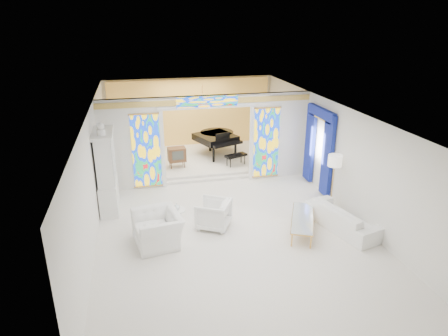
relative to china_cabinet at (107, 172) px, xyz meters
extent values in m
plane|color=silver|center=(3.22, -0.60, -1.17)|extent=(12.00, 12.00, 0.00)
cube|color=silver|center=(3.22, -0.60, 1.83)|extent=(7.00, 12.00, 0.02)
cube|color=silver|center=(3.22, 5.40, 0.33)|extent=(7.00, 0.02, 3.00)
cube|color=silver|center=(3.22, -6.60, 0.33)|extent=(7.00, 0.02, 3.00)
cube|color=silver|center=(-0.28, -0.60, 0.33)|extent=(0.02, 12.00, 3.00)
cube|color=silver|center=(6.72, -0.60, 0.33)|extent=(0.02, 12.00, 3.00)
cube|color=silver|center=(0.72, 1.40, 0.33)|extent=(2.00, 0.18, 3.00)
cube|color=silver|center=(5.72, 1.40, 0.33)|extent=(2.00, 0.18, 3.00)
cube|color=silver|center=(3.22, 1.40, 1.63)|extent=(3.00, 0.18, 0.40)
cube|color=silver|center=(1.72, 1.30, 0.13)|extent=(0.12, 0.06, 2.60)
cube|color=silver|center=(4.72, 1.30, 0.13)|extent=(0.12, 0.06, 2.60)
cube|color=silver|center=(3.22, 1.30, 1.48)|extent=(3.24, 0.06, 0.12)
cube|color=#DEB053|center=(3.22, 1.30, 1.65)|extent=(7.00, 0.05, 0.18)
cube|color=gold|center=(1.19, 1.29, 0.13)|extent=(0.90, 0.04, 2.40)
cube|color=gold|center=(5.25, 1.29, 0.13)|extent=(0.90, 0.04, 2.40)
cube|color=gold|center=(3.22, 1.29, 1.65)|extent=(2.00, 0.04, 0.34)
cube|color=silver|center=(3.22, 3.50, -1.08)|extent=(6.80, 3.80, 0.18)
cube|color=#F8BE56|center=(3.22, 5.28, 0.33)|extent=(6.70, 0.10, 2.90)
cylinder|color=gold|center=(3.42, 3.40, 1.38)|extent=(0.48, 0.48, 0.30)
cube|color=navy|center=(6.62, -0.55, 0.18)|extent=(0.12, 0.55, 2.60)
cube|color=navy|center=(6.62, 0.75, 0.18)|extent=(0.12, 0.55, 2.60)
cube|color=navy|center=(6.62, 0.10, 1.38)|extent=(0.14, 1.70, 0.30)
cube|color=#E4BC50|center=(6.62, 0.10, 1.21)|extent=(0.12, 1.50, 0.06)
cube|color=silver|center=(0.00, 0.00, -0.72)|extent=(0.50, 1.40, 0.90)
cube|color=silver|center=(0.00, 0.00, 0.43)|extent=(0.44, 1.30, 1.40)
cube|color=silver|center=(0.23, 0.00, 0.43)|extent=(0.01, 1.20, 1.30)
cube|color=silver|center=(0.00, 0.00, 1.17)|extent=(0.56, 1.46, 0.08)
cylinder|color=white|center=(0.00, -0.35, 1.29)|extent=(0.22, 0.22, 0.16)
sphere|color=white|center=(0.00, -0.35, 1.45)|extent=(0.20, 0.20, 0.20)
imported|color=white|center=(1.26, -2.26, -0.76)|extent=(1.30, 1.43, 0.81)
imported|color=white|center=(2.77, -1.75, -0.78)|extent=(1.14, 1.13, 0.77)
imported|color=white|center=(6.17, -2.59, -0.84)|extent=(1.41, 2.37, 0.65)
cylinder|color=silver|center=(1.81, -1.61, -0.62)|extent=(0.60, 0.60, 0.03)
cylinder|color=silver|center=(1.81, -1.61, -0.90)|extent=(0.10, 0.10, 0.53)
cylinder|color=silver|center=(1.81, -1.61, -1.16)|extent=(0.40, 0.40, 0.03)
imported|color=white|center=(1.81, -1.61, -0.51)|extent=(0.19, 0.19, 0.18)
cube|color=silver|center=(5.03, -2.48, -0.78)|extent=(1.22, 1.84, 0.04)
cube|color=gold|center=(5.03, -2.48, -0.80)|extent=(1.26, 1.88, 0.03)
cube|color=gold|center=(4.47, -3.15, -0.99)|extent=(0.05, 0.05, 0.37)
cube|color=gold|center=(4.89, -3.34, -0.99)|extent=(0.05, 0.05, 0.37)
cube|color=gold|center=(5.18, -1.61, -0.99)|extent=(0.05, 0.05, 0.37)
cube|color=gold|center=(5.60, -1.81, -0.99)|extent=(0.05, 0.05, 0.37)
cylinder|color=gold|center=(6.42, -1.39, -1.15)|extent=(0.29, 0.29, 0.03)
cylinder|color=gold|center=(6.42, -1.39, -0.41)|extent=(0.03, 0.03, 1.52)
cylinder|color=silver|center=(6.42, -1.39, 0.33)|extent=(0.41, 0.41, 0.32)
cube|color=black|center=(3.94, 3.63, -0.28)|extent=(1.77, 1.83, 0.26)
cylinder|color=black|center=(4.08, 4.04, -0.28)|extent=(1.73, 1.73, 0.26)
cube|color=black|center=(4.25, 2.86, -0.32)|extent=(1.27, 0.71, 0.09)
cube|color=white|center=(4.27, 2.79, -0.30)|extent=(1.11, 0.51, 0.03)
cube|color=black|center=(4.13, 3.16, -0.08)|extent=(0.61, 0.26, 0.23)
cube|color=black|center=(4.45, 2.34, -0.62)|extent=(0.90, 0.61, 0.07)
cylinder|color=black|center=(3.70, 2.84, -0.70)|extent=(0.12, 0.12, 0.57)
cylinder|color=black|center=(4.65, 3.22, -0.70)|extent=(0.12, 0.12, 0.57)
cylinder|color=black|center=(3.83, 4.19, -0.70)|extent=(0.12, 0.12, 0.57)
cube|color=#52341D|center=(2.30, 2.62, -0.51)|extent=(0.66, 0.47, 0.51)
cube|color=#373C39|center=(2.31, 2.41, -0.48)|extent=(0.41, 0.05, 0.33)
cone|color=#52341D|center=(2.06, 2.45, -0.88)|extent=(0.04, 0.04, 0.22)
cone|color=#52341D|center=(2.55, 2.48, -0.88)|extent=(0.04, 0.04, 0.22)
cone|color=#52341D|center=(2.04, 2.75, -0.88)|extent=(0.04, 0.04, 0.22)
cone|color=#52341D|center=(2.53, 2.79, -0.88)|extent=(0.04, 0.04, 0.22)
camera|label=1|loc=(0.93, -11.17, 4.20)|focal=32.00mm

